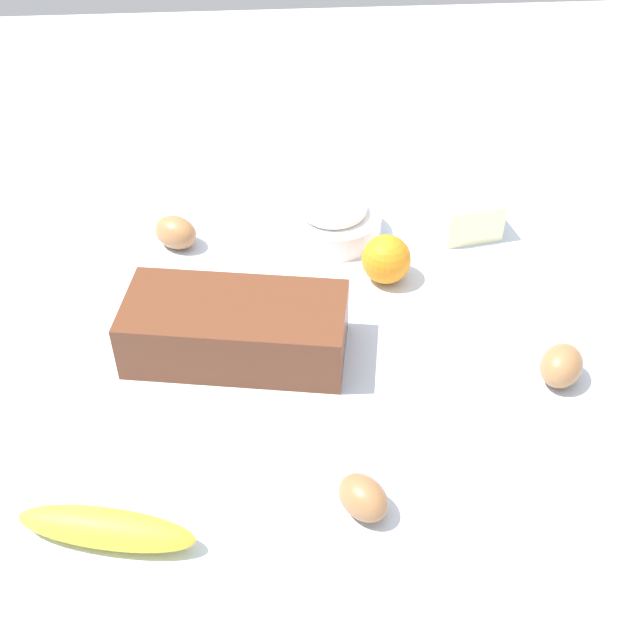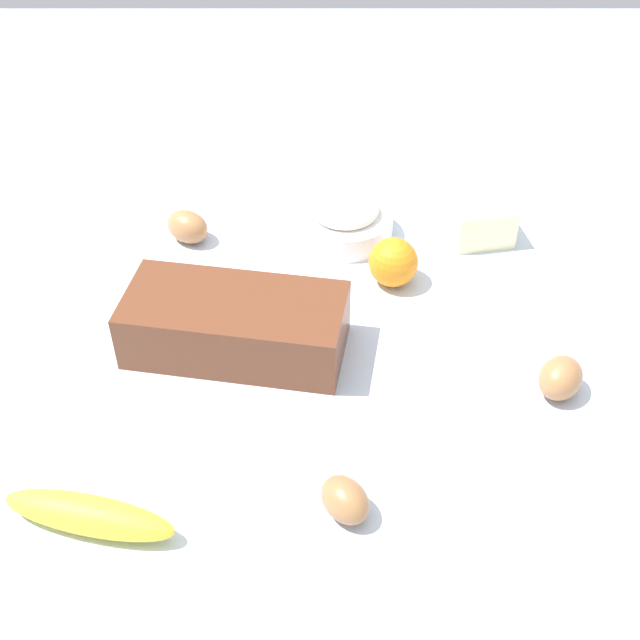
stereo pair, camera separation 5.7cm
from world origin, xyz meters
name	(u,v)px [view 1 (the left image)]	position (x,y,z in m)	size (l,w,h in m)	color
ground_plane	(320,348)	(0.00, 0.00, -0.01)	(2.40, 2.40, 0.02)	silver
loaf_pan	(236,328)	(0.11, 0.01, 0.04)	(0.30, 0.18, 0.08)	brown
flour_bowl	(333,219)	(-0.04, -0.25, 0.03)	(0.15, 0.15, 0.07)	white
banana	(106,528)	(0.24, 0.29, 0.02)	(0.19, 0.04, 0.04)	yellow
orange_fruit	(386,259)	(-0.10, -0.13, 0.04)	(0.07, 0.07, 0.07)	orange
butter_block	(469,217)	(-0.25, -0.23, 0.03)	(0.09, 0.06, 0.06)	#F4EDB2
egg_near_butter	(561,366)	(-0.29, 0.09, 0.03)	(0.05, 0.05, 0.06)	#A26D42
egg_beside_bowl	(363,498)	(-0.03, 0.27, 0.02)	(0.05, 0.05, 0.06)	#9D693F
egg_loose	(176,232)	(0.20, -0.23, 0.02)	(0.05, 0.05, 0.07)	#AA7245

